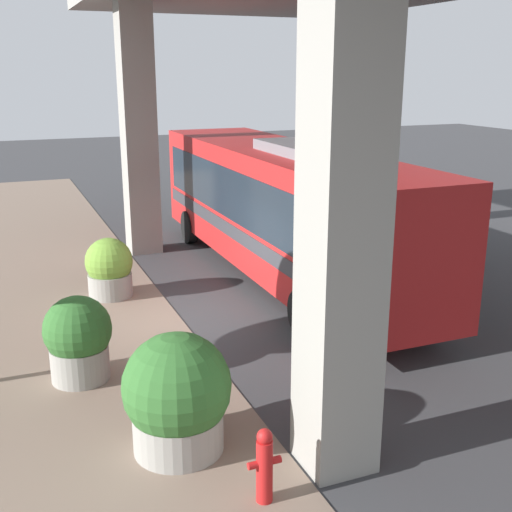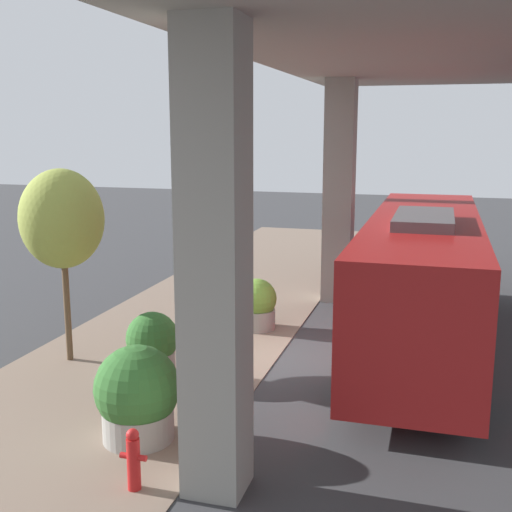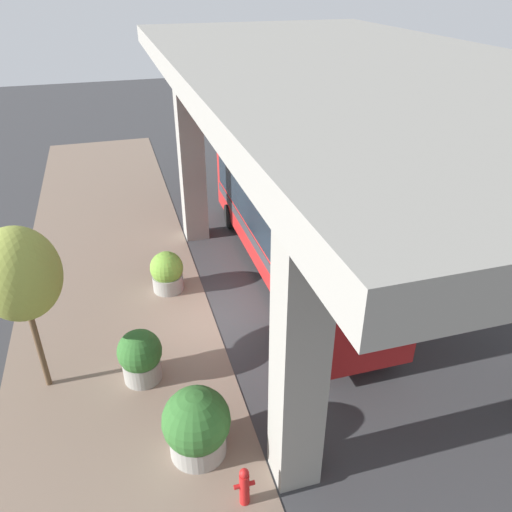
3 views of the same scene
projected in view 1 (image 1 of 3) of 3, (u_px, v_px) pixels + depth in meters
The scene contains 7 objects.
ground_plane at pixel (182, 320), 13.75m from camera, with size 80.00×80.00×0.00m, color #38383A.
sidewalk_strip at pixel (35, 342), 12.66m from camera, with size 6.00×40.00×0.02m.
bus at pixel (282, 203), 16.18m from camera, with size 2.75×11.79×3.55m.
fire_hydrant at pixel (264, 466), 7.84m from camera, with size 0.43×0.21×1.02m.
planter_front at pixel (109, 269), 15.00m from camera, with size 1.10×1.10×1.43m.
planter_middle at pixel (78, 339), 10.92m from camera, with size 1.16×1.16×1.52m.
planter_back at pixel (177, 396), 8.84m from camera, with size 1.52×1.52×1.75m.
Camera 1 is at (-3.39, -12.46, 5.17)m, focal length 45.00 mm.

